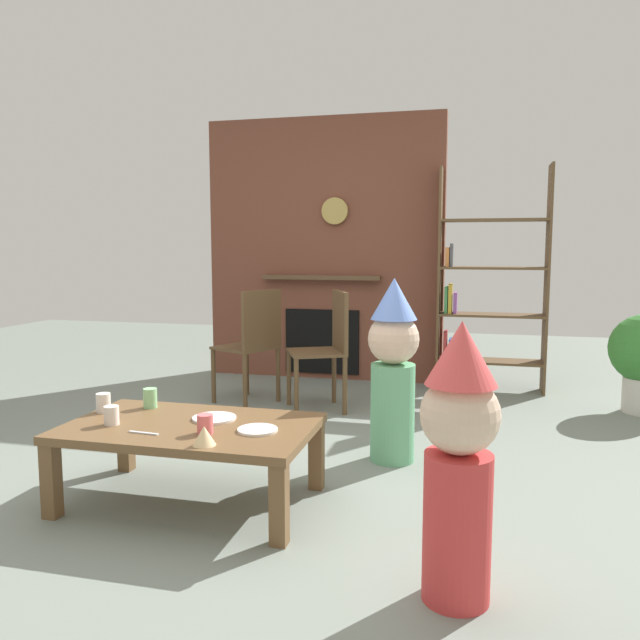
{
  "coord_description": "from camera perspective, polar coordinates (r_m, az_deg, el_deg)",
  "views": [
    {
      "loc": [
        1.01,
        -3.04,
        1.22
      ],
      "look_at": [
        0.15,
        0.4,
        0.81
      ],
      "focal_mm": 34.75,
      "sensor_mm": 36.0,
      "label": 1
    }
  ],
  "objects": [
    {
      "name": "table_fork",
      "position": [
        2.95,
        -15.94,
        -9.97
      ],
      "size": [
        0.15,
        0.03,
        0.01
      ],
      "primitive_type": "cube",
      "rotation": [
        0.0,
        0.0,
        3.07
      ],
      "color": "silver",
      "rests_on": "coffee_table"
    },
    {
      "name": "dining_chair_middle",
      "position": [
        4.65,
        0.74,
        -2.1
      ],
      "size": [
        0.53,
        0.53,
        0.9
      ],
      "rotation": [
        0.0,
        0.0,
        3.59
      ],
      "color": "brown",
      "rests_on": "ground_plane"
    },
    {
      "name": "child_in_pink",
      "position": [
        3.55,
        6.75,
        -4.17
      ],
      "size": [
        0.29,
        0.29,
        1.05
      ],
      "rotation": [
        0.0,
        0.0,
        -2.38
      ],
      "color": "#66B27F",
      "rests_on": "ground_plane"
    },
    {
      "name": "paper_cup_near_right",
      "position": [
        2.88,
        -10.54,
        -9.4
      ],
      "size": [
        0.07,
        0.07,
        0.09
      ],
      "primitive_type": "cylinder",
      "color": "#E5666B",
      "rests_on": "coffee_table"
    },
    {
      "name": "paper_cup_far_left",
      "position": [
        3.38,
        -15.37,
        -6.95
      ],
      "size": [
        0.07,
        0.07,
        0.1
      ],
      "primitive_type": "cylinder",
      "color": "#8CD18C",
      "rests_on": "coffee_table"
    },
    {
      "name": "child_with_cone_hat",
      "position": [
        2.21,
        12.67,
        -12.09
      ],
      "size": [
        0.27,
        0.27,
        0.98
      ],
      "rotation": [
        0.0,
        0.0,
        2.73
      ],
      "color": "#D13838",
      "rests_on": "ground_plane"
    },
    {
      "name": "paper_cup_center",
      "position": [
        3.12,
        -18.65,
        -8.33
      ],
      "size": [
        0.07,
        0.07,
        0.09
      ],
      "primitive_type": "cylinder",
      "color": "silver",
      "rests_on": "coffee_table"
    },
    {
      "name": "birthday_cake_slice",
      "position": [
        2.72,
        -10.62,
        -10.42
      ],
      "size": [
        0.1,
        0.1,
        0.08
      ],
      "primitive_type": "cone",
      "color": "#EAC68C",
      "rests_on": "coffee_table"
    },
    {
      "name": "ground_plane",
      "position": [
        3.43,
        -4.18,
        -14.2
      ],
      "size": [
        12.0,
        12.0,
        0.0
      ],
      "primitive_type": "plane",
      "color": "gray"
    },
    {
      "name": "paper_plate_front",
      "position": [
        2.89,
        -5.77,
        -10.03
      ],
      "size": [
        0.18,
        0.18,
        0.01
      ],
      "primitive_type": "cylinder",
      "color": "white",
      "rests_on": "coffee_table"
    },
    {
      "name": "paper_cup_near_left",
      "position": [
        3.36,
        -19.32,
        -7.21
      ],
      "size": [
        0.07,
        0.07,
        0.1
      ],
      "primitive_type": "cylinder",
      "color": "silver",
      "rests_on": "coffee_table"
    },
    {
      "name": "bookshelf",
      "position": [
        5.45,
        14.94,
        2.84
      ],
      "size": [
        0.9,
        0.28,
        1.9
      ],
      "color": "brown",
      "rests_on": "ground_plane"
    },
    {
      "name": "paper_plate_rear",
      "position": [
        3.11,
        -9.71,
        -8.89
      ],
      "size": [
        0.21,
        0.21,
        0.01
      ],
      "primitive_type": "cylinder",
      "color": "white",
      "rests_on": "coffee_table"
    },
    {
      "name": "brick_fireplace_feature",
      "position": [
        5.8,
        0.43,
        6.4
      ],
      "size": [
        2.2,
        0.28,
        2.4
      ],
      "color": "brown",
      "rests_on": "ground_plane"
    },
    {
      "name": "dining_chair_left",
      "position": [
        4.83,
        -6.13,
        -1.81
      ],
      "size": [
        0.53,
        0.53,
        0.9
      ],
      "rotation": [
        0.0,
        0.0,
        2.69
      ],
      "color": "brown",
      "rests_on": "ground_plane"
    },
    {
      "name": "coffee_table",
      "position": [
        3.06,
        -11.83,
        -10.3
      ],
      "size": [
        1.17,
        0.71,
        0.39
      ],
      "color": "brown",
      "rests_on": "ground_plane"
    }
  ]
}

